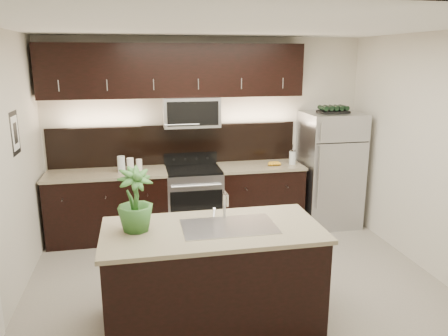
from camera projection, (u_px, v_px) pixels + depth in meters
name	position (u px, v px, depth m)	size (l,w,h in m)	color
ground	(238.00, 289.00, 4.69)	(4.50, 4.50, 0.00)	gray
room_walls	(229.00, 135.00, 4.22)	(4.52, 4.02, 2.71)	beige
counter_run	(179.00, 201.00, 6.09)	(3.51, 0.65, 0.94)	black
upper_fixtures	(177.00, 79.00, 5.83)	(3.49, 0.40, 1.66)	black
island	(213.00, 276.00, 4.01)	(1.96, 0.96, 0.94)	black
sink_faucet	(229.00, 225.00, 3.93)	(0.84, 0.50, 0.28)	silver
refrigerator	(330.00, 170.00, 6.37)	(0.80, 0.72, 1.66)	#B2B2B7
wine_rack	(333.00, 109.00, 6.15)	(0.41, 0.25, 0.10)	black
plant	(135.00, 200.00, 3.78)	(0.32, 0.32, 0.56)	#316327
canisters	(128.00, 165.00, 5.80)	(0.32, 0.15, 0.22)	silver
french_press	(292.00, 157.00, 6.21)	(0.10, 0.10, 0.28)	silver
bananas	(270.00, 163.00, 6.14)	(0.19, 0.15, 0.06)	gold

